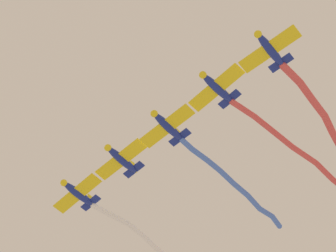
# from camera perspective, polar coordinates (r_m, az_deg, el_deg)

# --- Properties ---
(airplane_lead) EXTENTS (5.22, 6.89, 1.70)m
(airplane_lead) POSITION_cam_1_polar(r_m,az_deg,el_deg) (79.87, -7.53, -5.56)
(airplane_lead) COLOR navy
(airplane_left_wing) EXTENTS (5.24, 6.89, 1.70)m
(airplane_left_wing) POSITION_cam_1_polar(r_m,az_deg,el_deg) (76.89, -3.91, -2.76)
(airplane_left_wing) COLOR navy
(airplane_right_wing) EXTENTS (5.25, 6.89, 1.70)m
(airplane_right_wing) POSITION_cam_1_polar(r_m,az_deg,el_deg) (73.93, -0.06, 0.01)
(airplane_right_wing) COLOR navy
(smoke_trail_right_wing) EXTENTS (18.29, 5.20, 2.35)m
(smoke_trail_right_wing) POSITION_cam_1_polar(r_m,az_deg,el_deg) (79.74, 5.55, -4.89)
(smoke_trail_right_wing) COLOR #4C75DB
(airplane_slot) EXTENTS (5.22, 6.89, 1.70)m
(airplane_slot) POSITION_cam_1_polar(r_m,az_deg,el_deg) (72.04, 4.05, 3.22)
(airplane_slot) COLOR navy
(smoke_trail_slot) EXTENTS (23.75, 3.88, 2.01)m
(smoke_trail_slot) POSITION_cam_1_polar(r_m,az_deg,el_deg) (79.02, 11.33, -2.56)
(smoke_trail_slot) COLOR #DB4C4C
(airplane_trail) EXTENTS (5.26, 6.88, 1.70)m
(airplane_trail) POSITION_cam_1_polar(r_m,az_deg,el_deg) (70.23, 8.45, 6.35)
(airplane_trail) COLOR navy
(smoke_trail_trail) EXTENTS (23.99, 13.63, 4.39)m
(smoke_trail_trail) POSITION_cam_1_polar(r_m,az_deg,el_deg) (79.78, 13.68, -1.85)
(smoke_trail_trail) COLOR #DB4C4C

